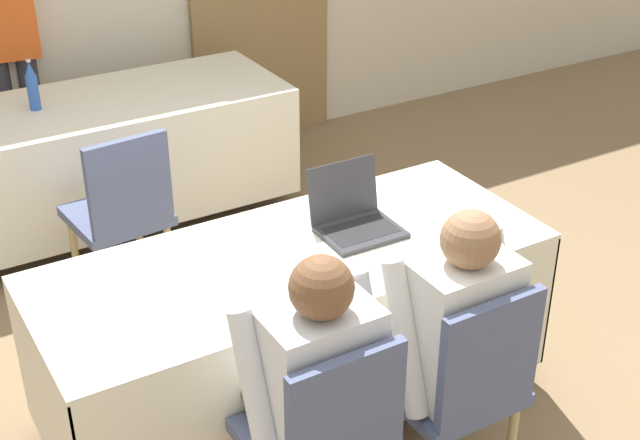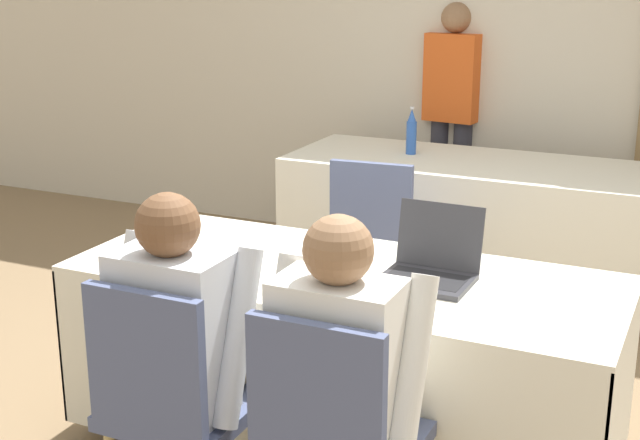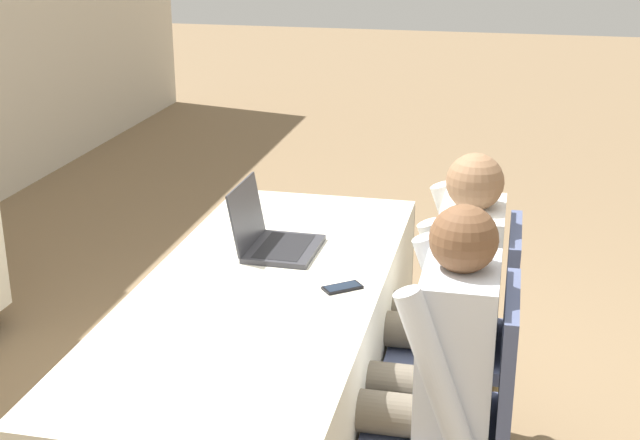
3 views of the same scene
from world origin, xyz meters
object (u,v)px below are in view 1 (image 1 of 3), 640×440
(water_bottle, at_px, (32,87))
(person_red_shirt, at_px, (9,46))
(laptop, at_px, (355,219))
(chair_near_left, at_px, (325,439))
(person_checkered_shirt, at_px, (309,382))
(person_white_shirt, at_px, (447,330))
(chair_far_spare, at_px, (122,209))
(cell_phone, at_px, (335,286))
(chair_near_right, at_px, (462,382))

(water_bottle, distance_m, person_red_shirt, 0.67)
(laptop, relative_size, chair_near_left, 0.35)
(chair_near_left, bearing_deg, water_bottle, -86.42)
(person_checkered_shirt, relative_size, person_white_shirt, 1.00)
(person_checkered_shirt, distance_m, person_red_shirt, 3.30)
(laptop, height_order, chair_far_spare, laptop)
(chair_near_left, bearing_deg, person_checkered_shirt, -90.00)
(cell_phone, distance_m, person_white_shirt, 0.43)
(laptop, bearing_deg, chair_near_left, -126.91)
(chair_far_spare, xyz_separation_m, person_white_shirt, (0.59, -1.75, 0.16))
(person_checkered_shirt, relative_size, person_red_shirt, 0.75)
(cell_phone, bearing_deg, person_checkered_shirt, -170.94)
(person_checkered_shirt, bearing_deg, person_white_shirt, -180.00)
(chair_far_spare, height_order, person_red_shirt, person_red_shirt)
(person_red_shirt, bearing_deg, chair_near_left, -80.41)
(water_bottle, xyz_separation_m, person_red_shirt, (0.04, 0.67, 0.03))
(chair_far_spare, bearing_deg, cell_phone, 98.00)
(water_bottle, xyz_separation_m, person_checkered_shirt, (0.17, -2.62, -0.20))
(cell_phone, relative_size, person_white_shirt, 0.12)
(chair_near_left, bearing_deg, chair_far_spare, -89.07)
(laptop, height_order, person_checkered_shirt, person_checkered_shirt)
(chair_near_left, distance_m, person_red_shirt, 3.42)
(cell_phone, height_order, chair_near_left, chair_near_left)
(water_bottle, bearing_deg, laptop, -68.83)
(cell_phone, relative_size, person_checkered_shirt, 0.12)
(chair_near_right, xyz_separation_m, person_white_shirt, (0.00, 0.10, 0.16))
(water_bottle, relative_size, chair_near_left, 0.30)
(person_white_shirt, bearing_deg, person_checkered_shirt, 0.00)
(chair_near_right, relative_size, person_checkered_shirt, 0.78)
(chair_near_right, bearing_deg, person_white_shirt, -90.00)
(water_bottle, distance_m, chair_near_left, 2.76)
(chair_near_right, bearing_deg, chair_far_spare, -72.32)
(water_bottle, height_order, person_white_shirt, person_white_shirt)
(cell_phone, relative_size, water_bottle, 0.51)
(chair_near_left, bearing_deg, person_red_shirt, -87.84)
(cell_phone, bearing_deg, chair_near_left, -163.33)
(chair_near_right, height_order, person_red_shirt, person_red_shirt)
(chair_near_right, relative_size, person_white_shirt, 0.78)
(chair_near_left, xyz_separation_m, person_red_shirt, (-0.13, 3.40, 0.39))
(water_bottle, relative_size, chair_far_spare, 0.30)
(water_bottle, bearing_deg, chair_far_spare, -80.91)
(chair_far_spare, height_order, person_checkered_shirt, person_checkered_shirt)
(laptop, relative_size, chair_far_spare, 0.35)
(cell_phone, bearing_deg, chair_far_spare, 64.62)
(chair_near_left, distance_m, chair_near_right, 0.56)
(laptop, bearing_deg, chair_near_right, -91.39)
(person_white_shirt, bearing_deg, cell_phone, -52.17)
(cell_phone, distance_m, person_checkered_shirt, 0.46)
(chair_far_spare, bearing_deg, person_white_shirt, 103.45)
(person_checkered_shirt, bearing_deg, person_red_shirt, -87.77)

